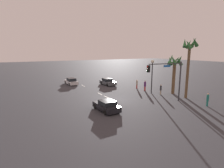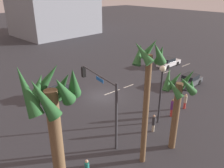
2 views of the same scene
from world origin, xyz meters
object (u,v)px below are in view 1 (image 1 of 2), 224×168
car_2 (107,106)px  pedestrian_0 (145,85)px  pedestrian_1 (137,84)px  palm_tree_1 (189,54)px  car_1 (71,81)px  streetlamp (152,70)px  traffic_signal (169,75)px  palm_tree_0 (174,66)px  car_0 (108,82)px  pedestrian_3 (208,99)px  pedestrian_2 (161,89)px

car_2 → pedestrian_0: size_ratio=2.12×
pedestrian_1 → palm_tree_1: 11.29m
car_1 → streetlamp: streetlamp is taller
traffic_signal → pedestrian_0: 8.09m
car_2 → palm_tree_0: (-2.24, 14.06, 4.14)m
car_0 → streetlamp: (10.35, 3.07, 3.42)m
pedestrian_0 → car_2: bearing=-61.1°
car_0 → traffic_signal: bearing=4.7°
car_2 → pedestrian_3: (5.00, 12.46, 0.33)m
car_0 → pedestrian_3: pedestrian_3 is taller
streetlamp → pedestrian_3: bearing=8.9°
pedestrian_1 → pedestrian_3: 13.61m
car_0 → palm_tree_1: 17.50m
car_2 → pedestrian_0: (-6.18, 11.18, 0.40)m
pedestrian_2 → pedestrian_0: bearing=-171.8°
car_2 → pedestrian_2: size_ratio=2.36×
car_1 → pedestrian_0: bearing=37.4°
car_0 → car_2: bearing=-28.5°
pedestrian_3 → palm_tree_1: (-4.20, 1.13, 5.81)m
car_1 → car_0: bearing=55.9°
palm_tree_0 → car_0: bearing=-153.6°
car_0 → car_1: bearing=-124.1°
traffic_signal → car_2: bearing=-96.7°
palm_tree_1 → pedestrian_0: bearing=-160.9°
streetlamp → palm_tree_0: palm_tree_0 is taller
palm_tree_1 → car_2: bearing=-93.3°
pedestrian_3 → palm_tree_0: palm_tree_0 is taller
pedestrian_1 → palm_tree_0: bearing=24.8°
pedestrian_2 → pedestrian_3: (7.72, 0.79, 0.03)m
streetlamp → pedestrian_2: size_ratio=3.34×
pedestrian_2 → palm_tree_0: bearing=78.7°
pedestrian_0 → car_0: bearing=-159.0°
traffic_signal → palm_tree_1: size_ratio=0.62×
streetlamp → pedestrian_2: bearing=23.6°
car_0 → pedestrian_0: size_ratio=2.20×
pedestrian_0 → pedestrian_3: bearing=6.5°
traffic_signal → pedestrian_1: (-9.64, 1.92, -3.05)m
pedestrian_2 → pedestrian_3: 7.76m
pedestrian_2 → pedestrian_3: size_ratio=0.97×
pedestrian_1 → pedestrian_3: (13.55, 1.31, 0.04)m
pedestrian_0 → pedestrian_2: (3.46, 0.50, -0.09)m
car_0 → pedestrian_0: (8.42, 3.24, 0.36)m
car_2 → traffic_signal: 9.88m
traffic_signal → pedestrian_2: size_ratio=3.34×
pedestrian_1 → palm_tree_0: palm_tree_0 is taller
car_0 → pedestrian_3: bearing=13.0°
pedestrian_1 → pedestrian_2: 5.86m
pedestrian_2 → streetlamp: bearing=-156.4°
car_1 → pedestrian_1: 14.45m
pedestrian_3 → palm_tree_0: size_ratio=0.26×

